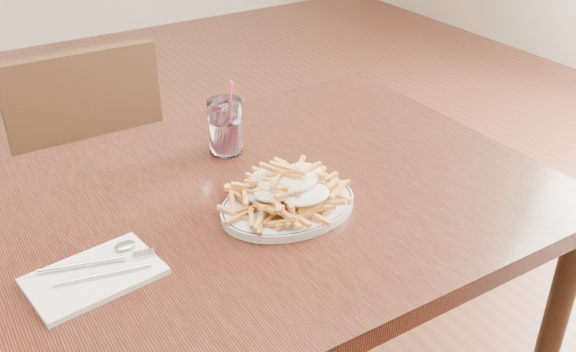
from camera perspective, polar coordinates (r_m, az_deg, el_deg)
table at (r=1.24m, az=-4.53°, el=-5.28°), size 1.20×0.80×0.75m
chair_far at (r=1.93m, az=-17.36°, el=0.79°), size 0.40×0.40×0.86m
fries_plate at (r=1.16m, az=0.00°, el=-2.62°), size 0.30×0.27×0.02m
loaded_fries at (r=1.14m, az=0.00°, el=-0.83°), size 0.26×0.23×0.06m
napkin at (r=1.05m, az=-16.85°, el=-8.52°), size 0.21×0.15×0.01m
cutlery at (r=1.04m, az=-17.02°, el=-8.02°), size 0.19×0.10×0.01m
water_glass at (r=1.34m, az=-5.57°, el=4.14°), size 0.07×0.07×0.16m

